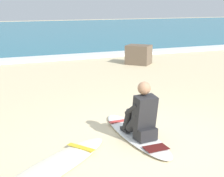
% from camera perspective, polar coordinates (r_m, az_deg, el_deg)
% --- Properties ---
extents(ground_plane, '(80.00, 80.00, 0.00)m').
position_cam_1_polar(ground_plane, '(5.41, 7.76, -9.77)').
color(ground_plane, beige).
extents(sea, '(80.00, 28.00, 0.10)m').
position_cam_1_polar(sea, '(27.04, -17.64, 9.31)').
color(sea, teal).
rests_on(sea, ground).
extents(breaking_foam, '(80.00, 0.90, 0.11)m').
position_cam_1_polar(breaking_foam, '(13.56, -11.77, 5.09)').
color(breaking_foam, white).
rests_on(breaking_foam, ground).
extents(surfboard_main, '(0.53, 2.16, 0.08)m').
position_cam_1_polar(surfboard_main, '(5.73, 4.11, -7.86)').
color(surfboard_main, white).
rests_on(surfboard_main, ground).
extents(surfer_seated, '(0.39, 0.72, 0.95)m').
position_cam_1_polar(surfer_seated, '(5.40, 5.18, -4.76)').
color(surfer_seated, '#232326').
rests_on(surfer_seated, surfboard_main).
extents(surfboard_spare_near, '(2.25, 1.80, 0.08)m').
position_cam_1_polar(surfboard_spare_near, '(4.71, -10.42, -13.28)').
color(surfboard_spare_near, '#EFE5C6').
rests_on(surfboard_spare_near, ground).
extents(shoreline_rock, '(1.09, 1.09, 0.71)m').
position_cam_1_polar(shoreline_rock, '(12.36, 4.63, 5.85)').
color(shoreline_rock, brown).
rests_on(shoreline_rock, ground).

